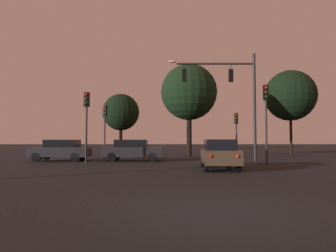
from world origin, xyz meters
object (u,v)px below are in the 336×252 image
traffic_light_corner_left (236,126)px  traffic_light_corner_right (86,113)px  traffic_light_far_side (266,109)px  tree_behind_sign (290,96)px  tree_left_far (189,92)px  car_crossing_left (133,150)px  traffic_light_median (105,121)px  tree_center_horizon (121,112)px  traffic_signal_mast_arm (231,89)px  car_crossing_right (61,150)px  car_nearside_lane (219,154)px

traffic_light_corner_left → traffic_light_corner_right: size_ratio=0.84×
traffic_light_far_side → tree_behind_sign: tree_behind_sign is taller
traffic_light_corner_left → tree_left_far: (-3.71, 2.93, 3.27)m
car_crossing_left → traffic_light_median: bearing=135.7°
tree_behind_sign → tree_center_horizon: 23.16m
car_crossing_left → tree_behind_sign: size_ratio=0.47×
tree_left_far → traffic_light_far_side: bearing=-69.0°
traffic_signal_mast_arm → car_crossing_right: traffic_signal_mast_arm is taller
traffic_light_far_side → tree_behind_sign: bearing=62.7°
traffic_light_corner_left → traffic_signal_mast_arm: bearing=-107.9°
car_crossing_left → tree_left_far: 9.43m
tree_behind_sign → car_crossing_left: bearing=-144.4°
traffic_light_corner_left → traffic_light_median: (-10.76, -1.08, 0.35)m
traffic_signal_mast_arm → traffic_light_corner_right: bearing=-164.3°
car_nearside_lane → car_crossing_left: size_ratio=0.98×
car_crossing_left → tree_left_far: tree_left_far is taller
car_crossing_right → tree_center_horizon: (0.97, 22.64, 4.77)m
traffic_light_corner_right → car_nearside_lane: bearing=-21.9°
tree_behind_sign → car_crossing_right: bearing=-151.5°
tree_behind_sign → traffic_light_far_side: bearing=-117.3°
traffic_light_far_side → tree_behind_sign: (7.80, 15.13, 3.03)m
traffic_light_corner_left → car_crossing_left: bearing=-156.7°
car_crossing_right → traffic_light_corner_left: bearing=14.8°
tree_left_far → traffic_light_corner_left: bearing=-38.3°
traffic_light_median → car_crossing_left: 4.17m
traffic_light_corner_left → traffic_light_far_side: traffic_light_far_side is taller
car_crossing_right → tree_left_far: tree_left_far is taller
tree_behind_sign → traffic_light_corner_left: bearing=-134.6°
traffic_light_far_side → tree_center_horizon: size_ratio=0.58×
traffic_light_median → tree_behind_sign: 21.08m
car_nearside_lane → traffic_light_corner_right: bearing=158.1°
traffic_light_corner_right → tree_behind_sign: (18.75, 14.58, 3.27)m
traffic_signal_mast_arm → tree_left_far: bearing=110.1°
traffic_light_corner_left → car_crossing_left: traffic_light_corner_left is taller
traffic_light_median → car_crossing_right: 4.22m
traffic_light_far_side → tree_center_horizon: tree_center_horizon is taller
tree_center_horizon → traffic_light_corner_right: bearing=-86.5°
traffic_light_median → tree_behind_sign: (18.69, 9.14, 3.39)m
traffic_signal_mast_arm → car_crossing_right: (-12.13, 0.29, -4.36)m
traffic_signal_mast_arm → car_crossing_left: bearing=177.7°
traffic_light_corner_left → car_nearside_lane: traffic_light_corner_left is taller
traffic_signal_mast_arm → traffic_light_corner_right: (-9.57, -2.69, -2.01)m
car_crossing_right → traffic_signal_mast_arm: bearing=-1.4°
traffic_signal_mast_arm → car_nearside_lane: bearing=-108.4°
traffic_light_far_side → car_nearside_lane: size_ratio=1.14×
car_crossing_left → car_crossing_right: bearing=179.9°
car_nearside_lane → traffic_signal_mast_arm: bearing=71.6°
traffic_light_median → traffic_light_far_side: 12.44m
car_nearside_lane → tree_behind_sign: tree_behind_sign is taller
traffic_light_corner_left → car_crossing_right: 13.96m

